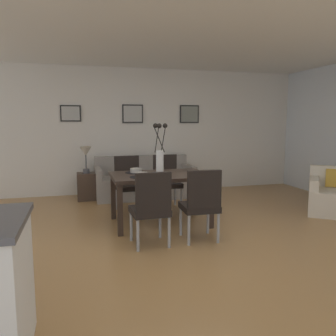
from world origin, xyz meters
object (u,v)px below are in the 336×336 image
side_table (87,186)px  framed_picture_right (189,114)px  dining_chair_near_left (151,205)px  table_lamp (86,154)px  sofa (144,183)px  armchair (335,196)px  dining_table (160,180)px  bowl_near_left (141,174)px  dining_chair_near_right (128,181)px  dining_chair_far_right (167,179)px  centerpiece_vase (160,155)px  framed_picture_left (71,113)px  dining_chair_far_left (201,201)px  bowl_near_right (136,170)px  framed_picture_center (133,114)px

side_table → framed_picture_right: (2.24, 0.48, 1.40)m
dining_chair_near_left → table_lamp: size_ratio=1.80×
sofa → side_table: bearing=179.9°
dining_chair_near_left → armchair: 3.32m
dining_table → bowl_near_left: (-0.32, -0.21, 0.13)m
dining_chair_near_right → dining_chair_far_right: (0.68, 0.04, 0.00)m
centerpiece_vase → framed_picture_left: (-1.25, 2.36, 0.64)m
dining_chair_far_left → armchair: dining_chair_far_left is taller
table_lamp → framed_picture_right: framed_picture_right is taller
dining_chair_near_right → dining_chair_far_left: size_ratio=1.00×
dining_chair_near_left → dining_chair_near_right: (-0.01, 1.76, 0.00)m
dining_chair_far_left → framed_picture_left: size_ratio=2.31×
dining_table → side_table: dining_table is taller
dining_chair_near_left → table_lamp: 2.88m
bowl_near_left → centerpiece_vase: bearing=34.1°
table_lamp → bowl_near_right: bearing=-67.9°
bowl_near_right → armchair: size_ratio=0.15×
dining_chair_near_left → sofa: dining_chair_near_left is taller
bowl_near_left → bowl_near_right: 0.43m
bowl_near_right → sofa: size_ratio=0.09×
dining_chair_near_left → bowl_near_left: bearing=88.9°
dining_chair_near_right → dining_chair_far_right: bearing=3.7°
dining_chair_far_left → bowl_near_right: dining_chair_far_left is taller
armchair → framed_picture_right: (-1.66, 2.57, 1.38)m
dining_chair_near_right → dining_chair_far_left: 1.86m
dining_table → sofa: 1.92m
centerpiece_vase → dining_table: bearing=-124.7°
framed_picture_left → centerpiece_vase: bearing=-62.1°
dining_chair_near_left → framed_picture_right: bearing=64.2°
centerpiece_vase → bowl_near_right: centerpiece_vase is taller
bowl_near_left → framed_picture_right: 3.13m
sofa → table_lamp: table_lamp is taller
dining_chair_far_left → bowl_near_right: (-0.63, 1.09, 0.27)m
dining_chair_far_left → framed_picture_right: size_ratio=2.15×
side_table → framed_picture_left: framed_picture_left is taller
dining_chair_far_right → sofa: 1.02m
sofa → armchair: bearing=-36.9°
dining_chair_far_right → bowl_near_right: bearing=-133.4°
dining_chair_near_right → framed_picture_right: framed_picture_right is taller
centerpiece_vase → sofa: (0.14, 1.88, -0.74)m
armchair → framed_picture_right: size_ratio=2.62×
framed_picture_right → framed_picture_center: bearing=-180.0°
bowl_near_right → side_table: 1.87m
dining_chair_far_right → table_lamp: 1.69m
dining_chair_near_right → side_table: 1.23m
dining_chair_near_left → dining_chair_far_left: size_ratio=1.00×
sofa → table_lamp: size_ratio=3.77×
dining_chair_near_left → framed_picture_center: size_ratio=2.13×
sofa → side_table: sofa is taller
dining_chair_near_left → sofa: 2.82m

